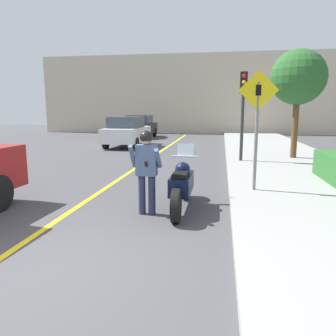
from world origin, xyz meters
name	(u,v)px	position (x,y,z in m)	size (l,w,h in m)	color
ground_plane	(31,269)	(0.00, 0.00, 0.00)	(80.00, 80.00, 0.00)	#424244
sidewalk_curb	(329,198)	(4.80, 4.00, 0.08)	(4.40, 44.00, 0.16)	gray
road_center_line	(123,176)	(-0.60, 6.00, 0.00)	(0.12, 36.00, 0.01)	yellow
building_backdrop	(195,94)	(0.00, 26.00, 3.43)	(28.00, 1.20, 6.87)	beige
motorcycle	(182,185)	(1.60, 2.93, 0.51)	(0.62, 2.31, 1.30)	black
person_biker	(146,164)	(0.97, 2.48, 1.00)	(0.59, 0.46, 1.65)	#282D4C
crossing_sign	(257,119)	(3.18, 4.26, 1.83)	(0.91, 0.08, 2.78)	slate
traffic_light	(243,99)	(3.13, 8.96, 2.44)	(0.26, 0.30, 3.26)	#2D2D30
street_tree	(298,78)	(5.26, 10.12, 3.27)	(2.12, 2.12, 4.21)	brown
parked_car_white	(127,132)	(-2.89, 14.32, 0.86)	(1.88, 4.20, 1.68)	black
parked_car_black	(140,126)	(-3.70, 20.64, 0.86)	(1.88, 4.20, 1.68)	black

